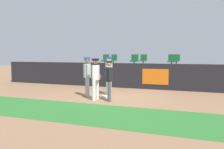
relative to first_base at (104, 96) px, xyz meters
name	(u,v)px	position (x,y,z in m)	size (l,w,h in m)	color
ground_plane	(108,98)	(0.21, -0.13, -0.04)	(60.00, 60.00, 0.00)	#936B4C
grass_foreground_strip	(77,112)	(0.21, -2.95, -0.04)	(18.00, 2.80, 0.01)	#2D722D
first_base	(104,96)	(0.00, 0.00, 0.00)	(0.40, 0.40, 0.08)	white
player_fielder_home	(96,76)	(-0.12, -0.70, 1.02)	(0.36, 0.57, 1.83)	white
player_runner_visitor	(87,74)	(-0.82, -0.14, 1.05)	(0.50, 0.50, 1.88)	#9EA3AD
player_coach_visitor	(109,73)	(-0.05, 0.70, 1.05)	(0.37, 0.53, 1.89)	#9EA3AD
player_umpire	(109,78)	(0.54, -0.75, 0.97)	(0.43, 0.45, 1.74)	#4C4C51
field_wall	(130,76)	(0.22, 3.45, 0.70)	(18.00, 0.26, 1.49)	black
bleacher_platform	(141,75)	(0.21, 6.02, 0.55)	(18.00, 4.80, 1.18)	#59595E
seat_back_center	(143,59)	(0.24, 6.69, 1.62)	(0.47, 0.44, 0.84)	#4C4C51
seat_front_center	(134,60)	(0.07, 4.89, 1.62)	(0.47, 0.44, 0.84)	#4C4C51
seat_front_right	(172,60)	(2.46, 4.89, 1.61)	(0.45, 0.44, 0.84)	#4C4C51
seat_back_left	(114,59)	(-2.05, 6.69, 1.61)	(0.45, 0.44, 0.84)	#4C4C51
seat_back_right	(176,60)	(2.56, 6.69, 1.61)	(0.44, 0.44, 0.84)	#4C4C51
seat_front_left	(105,60)	(-1.98, 4.89, 1.61)	(0.44, 0.44, 0.84)	#4C4C51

